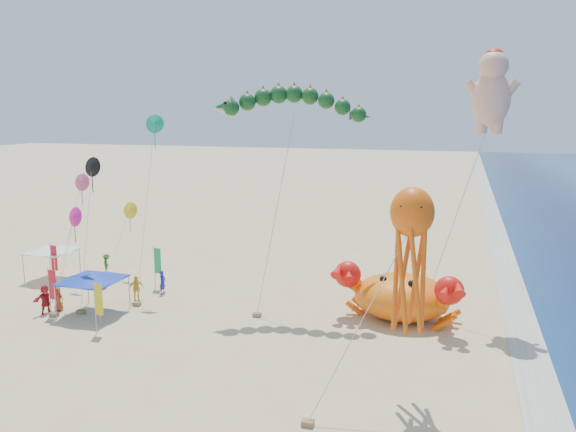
% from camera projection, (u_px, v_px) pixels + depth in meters
% --- Properties ---
extents(ground, '(320.00, 320.00, 0.00)m').
position_uv_depth(ground, '(310.00, 332.00, 33.02)').
color(ground, '#D1B784').
rests_on(ground, ground).
extents(foam_strip, '(320.00, 320.00, 0.00)m').
position_uv_depth(foam_strip, '(530.00, 358.00, 29.54)').
color(foam_strip, silver).
rests_on(foam_strip, ground).
extents(crab_inflatable, '(8.06, 6.17, 3.53)m').
position_uv_depth(crab_inflatable, '(402.00, 295.00, 34.84)').
color(crab_inflatable, orange).
rests_on(crab_inflatable, ground).
extents(dragon_kite, '(9.83, 5.56, 14.10)m').
position_uv_depth(dragon_kite, '(292.00, 108.00, 35.68)').
color(dragon_kite, '#113F19').
rests_on(dragon_kite, ground).
extents(cherub_kite, '(4.82, 3.20, 16.48)m').
position_uv_depth(cherub_kite, '(492.00, 89.00, 33.68)').
color(cherub_kite, '#F2B294').
rests_on(cherub_kite, ground).
extents(octopus_kite, '(4.78, 4.69, 9.64)m').
position_uv_depth(octopus_kite, '(410.00, 248.00, 24.28)').
color(octopus_kite, '#F15B0C').
rests_on(octopus_kite, ground).
extents(canopy_blue, '(3.78, 3.78, 2.71)m').
position_uv_depth(canopy_blue, '(92.00, 277.00, 35.62)').
color(canopy_blue, gray).
rests_on(canopy_blue, ground).
extents(canopy_white, '(3.40, 3.40, 2.71)m').
position_uv_depth(canopy_white, '(51.00, 249.00, 43.00)').
color(canopy_white, gray).
rests_on(canopy_white, ground).
extents(feather_flags, '(9.47, 8.64, 3.20)m').
position_uv_depth(feather_flags, '(91.00, 275.00, 37.51)').
color(feather_flags, gray).
rests_on(feather_flags, ground).
extents(beachgoers, '(7.45, 10.23, 1.86)m').
position_uv_depth(beachgoers, '(89.00, 287.00, 38.76)').
color(beachgoers, '#2C6321').
rests_on(beachgoers, ground).
extents(small_kites, '(7.71, 10.29, 12.64)m').
position_uv_depth(small_kites, '(105.00, 193.00, 39.08)').
color(small_kites, '#0D9669').
rests_on(small_kites, ground).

